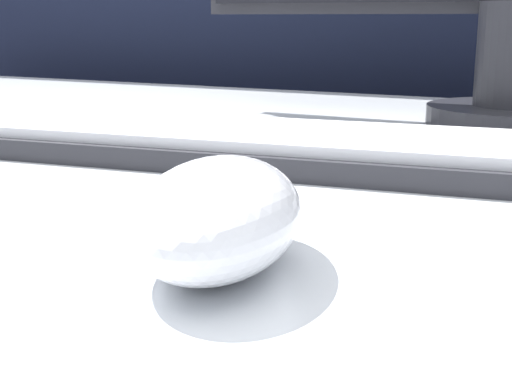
{
  "coord_description": "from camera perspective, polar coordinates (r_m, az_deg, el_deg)",
  "views": [
    {
      "loc": [
        0.16,
        -0.51,
        0.83
      ],
      "look_at": [
        0.01,
        -0.22,
        0.75
      ],
      "focal_mm": 50.0,
      "sensor_mm": 36.0,
      "label": 1
    }
  ],
  "objects": [
    {
      "name": "partition_panel",
      "position": [
        1.14,
        18.46,
        5.05
      ],
      "size": [
        5.0,
        0.03,
        1.35
      ],
      "color": "black",
      "rests_on": "ground_plane"
    },
    {
      "name": "computer_mouse_near",
      "position": [
        0.31,
        -3.05,
        -1.88
      ],
      "size": [
        0.1,
        0.14,
        0.05
      ],
      "rotation": [
        0.0,
        0.0,
        0.29
      ],
      "color": "white",
      "rests_on": "desk"
    },
    {
      "name": "keyboard",
      "position": [
        0.55,
        -0.81,
        3.89
      ],
      "size": [
        0.43,
        0.19,
        0.02
      ],
      "rotation": [
        0.0,
        0.0,
        0.12
      ],
      "color": "#28282D",
      "rests_on": "desk"
    }
  ]
}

